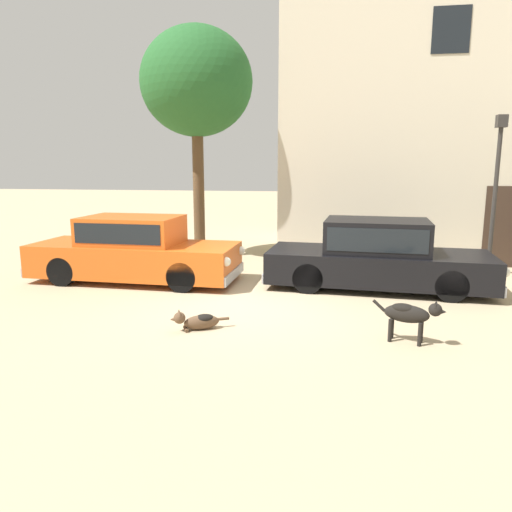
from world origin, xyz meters
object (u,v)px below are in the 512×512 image
(stray_dog_spotted, at_px, (198,321))
(street_lamp, at_px, (497,175))
(parked_sedan_second, at_px, (377,255))
(stray_dog_tan, at_px, (410,314))
(parked_sedan_nearest, at_px, (134,249))
(acacia_tree_left, at_px, (196,83))

(stray_dog_spotted, xyz_separation_m, street_lamp, (5.85, 4.86, 2.26))
(parked_sedan_second, height_order, stray_dog_spotted, parked_sedan_second)
(parked_sedan_second, relative_size, stray_dog_spotted, 5.45)
(stray_dog_spotted, height_order, stray_dog_tan, stray_dog_tan)
(street_lamp, bearing_deg, stray_dog_spotted, -140.27)
(stray_dog_tan, bearing_deg, stray_dog_spotted, -164.62)
(stray_dog_spotted, distance_m, stray_dog_tan, 3.30)
(street_lamp, bearing_deg, stray_dog_tan, -117.50)
(parked_sedan_second, relative_size, street_lamp, 1.31)
(parked_sedan_nearest, height_order, stray_dog_tan, parked_sedan_nearest)
(parked_sedan_second, xyz_separation_m, stray_dog_spotted, (-3.08, -3.21, -0.58))
(parked_sedan_second, height_order, street_lamp, street_lamp)
(parked_sedan_nearest, xyz_separation_m, stray_dog_tan, (5.63, -3.09, -0.28))
(stray_dog_tan, height_order, acacia_tree_left, acacia_tree_left)
(stray_dog_tan, height_order, street_lamp, street_lamp)
(stray_dog_spotted, distance_m, street_lamp, 7.93)
(parked_sedan_second, relative_size, stray_dog_tan, 4.71)
(acacia_tree_left, bearing_deg, parked_sedan_nearest, -103.38)
(stray_dog_spotted, height_order, acacia_tree_left, acacia_tree_left)
(parked_sedan_nearest, xyz_separation_m, parked_sedan_second, (5.42, 0.19, -0.00))
(stray_dog_spotted, bearing_deg, street_lamp, -165.67)
(parked_sedan_second, distance_m, street_lamp, 3.64)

